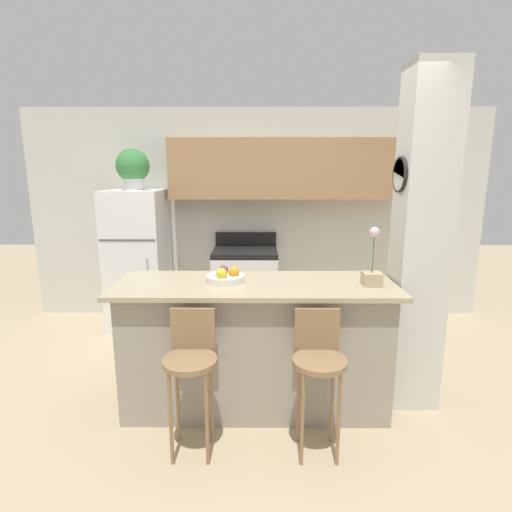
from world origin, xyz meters
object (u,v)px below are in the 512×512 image
(bar_stool_left, at_px, (191,362))
(orchid_vase, at_px, (372,271))
(refrigerator, at_px, (139,259))
(fruit_bowl, at_px, (226,277))
(potted_plant_on_fridge, at_px, (133,168))
(bar_stool_right, at_px, (319,362))
(stove_range, at_px, (245,286))

(bar_stool_left, bearing_deg, orchid_vase, 20.20)
(refrigerator, bearing_deg, fruit_bowl, -55.07)
(potted_plant_on_fridge, height_order, orchid_vase, potted_plant_on_fridge)
(orchid_vase, bearing_deg, bar_stool_left, -159.80)
(refrigerator, relative_size, fruit_bowl, 5.54)
(refrigerator, distance_m, bar_stool_right, 2.84)
(stove_range, xyz_separation_m, bar_stool_right, (0.54, -2.26, 0.16))
(refrigerator, relative_size, bar_stool_left, 1.70)
(stove_range, bearing_deg, bar_stool_right, -76.53)
(refrigerator, xyz_separation_m, fruit_bowl, (1.16, -1.66, 0.23))
(stove_range, distance_m, fruit_bowl, 1.80)
(stove_range, bearing_deg, orchid_vase, -61.39)
(bar_stool_right, bearing_deg, fruit_bowl, 138.93)
(refrigerator, distance_m, potted_plant_on_fridge, 1.05)
(fruit_bowl, bearing_deg, stove_range, 87.05)
(potted_plant_on_fridge, distance_m, fruit_bowl, 2.18)
(bar_stool_left, bearing_deg, fruit_bowl, 71.60)
(bar_stool_right, distance_m, potted_plant_on_fridge, 3.09)
(bar_stool_right, bearing_deg, refrigerator, 129.01)
(refrigerator, height_order, potted_plant_on_fridge, potted_plant_on_fridge)
(refrigerator, distance_m, stove_range, 1.29)
(refrigerator, height_order, fruit_bowl, refrigerator)
(stove_range, relative_size, orchid_vase, 2.51)
(orchid_vase, xyz_separation_m, fruit_bowl, (-1.07, 0.09, -0.07))
(stove_range, height_order, bar_stool_right, stove_range)
(stove_range, relative_size, fruit_bowl, 3.70)
(bar_stool_left, distance_m, potted_plant_on_fridge, 2.71)
(refrigerator, height_order, stove_range, refrigerator)
(stove_range, bearing_deg, fruit_bowl, -92.95)
(potted_plant_on_fridge, bearing_deg, orchid_vase, -38.11)
(orchid_vase, bearing_deg, refrigerator, 141.89)
(potted_plant_on_fridge, bearing_deg, refrigerator, -65.99)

